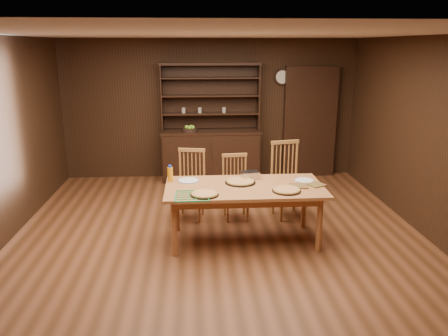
{
  "coord_description": "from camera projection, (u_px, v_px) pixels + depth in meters",
  "views": [
    {
      "loc": [
        -0.3,
        -5.25,
        2.47
      ],
      "look_at": [
        0.09,
        0.4,
        0.87
      ],
      "focal_mm": 35.0,
      "sensor_mm": 36.0,
      "label": 1
    }
  ],
  "objects": [
    {
      "name": "chair_right",
      "position": [
        287.0,
        176.0,
        6.47
      ],
      "size": [
        0.54,
        0.52,
        1.12
      ],
      "rotation": [
        0.0,
        0.0,
        0.21
      ],
      "color": "#9D6236",
      "rests_on": "floor"
    },
    {
      "name": "doorway",
      "position": [
        309.0,
        122.0,
        8.36
      ],
      "size": [
        1.0,
        0.18,
        2.1
      ],
      "primitive_type": "cube",
      "color": "black",
      "rests_on": "floor"
    },
    {
      "name": "pizza_right",
      "position": [
        287.0,
        190.0,
        5.32
      ],
      "size": [
        0.35,
        0.35,
        0.04
      ],
      "color": "black",
      "rests_on": "dining_table"
    },
    {
      "name": "dining_table",
      "position": [
        244.0,
        192.0,
        5.55
      ],
      "size": [
        2.0,
        1.0,
        0.75
      ],
      "color": "#B97740",
      "rests_on": "floor"
    },
    {
      "name": "china_hutch",
      "position": [
        211.0,
        148.0,
        8.22
      ],
      "size": [
        1.84,
        0.52,
        2.17
      ],
      "color": "black",
      "rests_on": "floor"
    },
    {
      "name": "pot_holder_a",
      "position": [
        316.0,
        185.0,
        5.56
      ],
      "size": [
        0.26,
        0.26,
        0.01
      ],
      "primitive_type": "cube",
      "rotation": [
        0.0,
        0.0,
        0.45
      ],
      "color": "#A51224",
      "rests_on": "dining_table"
    },
    {
      "name": "plate_right",
      "position": [
        304.0,
        180.0,
        5.73
      ],
      "size": [
        0.25,
        0.25,
        0.02
      ],
      "color": "silver",
      "rests_on": "dining_table"
    },
    {
      "name": "foil_dish",
      "position": [
        250.0,
        175.0,
        5.84
      ],
      "size": [
        0.26,
        0.21,
        0.09
      ],
      "primitive_type": "cube",
      "rotation": [
        0.0,
        0.0,
        0.16
      ],
      "color": "silver",
      "rests_on": "dining_table"
    },
    {
      "name": "fruit_bowl",
      "position": [
        190.0,
        129.0,
        8.02
      ],
      "size": [
        0.28,
        0.28,
        0.12
      ],
      "color": "black",
      "rests_on": "china_hutch"
    },
    {
      "name": "pizza_center",
      "position": [
        240.0,
        182.0,
        5.65
      ],
      "size": [
        0.4,
        0.4,
        0.04
      ],
      "color": "black",
      "rests_on": "dining_table"
    },
    {
      "name": "pizza_left",
      "position": [
        205.0,
        194.0,
        5.19
      ],
      "size": [
        0.34,
        0.34,
        0.04
      ],
      "color": "black",
      "rests_on": "dining_table"
    },
    {
      "name": "cooling_rack",
      "position": [
        192.0,
        196.0,
        5.15
      ],
      "size": [
        0.43,
        0.43,
        0.02
      ],
      "primitive_type": null,
      "rotation": [
        0.0,
        0.0,
        0.12
      ],
      "color": "#0B924E",
      "rests_on": "dining_table"
    },
    {
      "name": "chair_left",
      "position": [
        191.0,
        182.0,
        6.4
      ],
      "size": [
        0.49,
        0.47,
        1.02
      ],
      "rotation": [
        0.0,
        0.0,
        -0.19
      ],
      "color": "#9D6236",
      "rests_on": "floor"
    },
    {
      "name": "chair_center",
      "position": [
        235.0,
        185.0,
        6.39
      ],
      "size": [
        0.42,
        0.4,
        0.95
      ],
      "rotation": [
        0.0,
        0.0,
        0.08
      ],
      "color": "#9D6236",
      "rests_on": "floor"
    },
    {
      "name": "floor",
      "position": [
        220.0,
        240.0,
        5.74
      ],
      "size": [
        6.0,
        6.0,
        0.0
      ],
      "primitive_type": "plane",
      "color": "brown",
      "rests_on": "ground"
    },
    {
      "name": "pot_holder_b",
      "position": [
        299.0,
        186.0,
        5.51
      ],
      "size": [
        0.24,
        0.24,
        0.02
      ],
      "primitive_type": "cube",
      "rotation": [
        0.0,
        0.0,
        -0.09
      ],
      "color": "#A51224",
      "rests_on": "dining_table"
    },
    {
      "name": "room_shell",
      "position": [
        219.0,
        121.0,
        5.31
      ],
      "size": [
        6.0,
        6.0,
        6.0
      ],
      "color": "white",
      "rests_on": "floor"
    },
    {
      "name": "juice_bottle",
      "position": [
        170.0,
        174.0,
        5.7
      ],
      "size": [
        0.07,
        0.07,
        0.22
      ],
      "color": "orange",
      "rests_on": "dining_table"
    },
    {
      "name": "plate_left",
      "position": [
        188.0,
        180.0,
        5.73
      ],
      "size": [
        0.28,
        0.28,
        0.02
      ],
      "color": "silver",
      "rests_on": "dining_table"
    },
    {
      "name": "wall_clock",
      "position": [
        282.0,
        77.0,
        8.15
      ],
      "size": [
        0.3,
        0.05,
        0.3
      ],
      "color": "black",
      "rests_on": "room_shell"
    }
  ]
}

